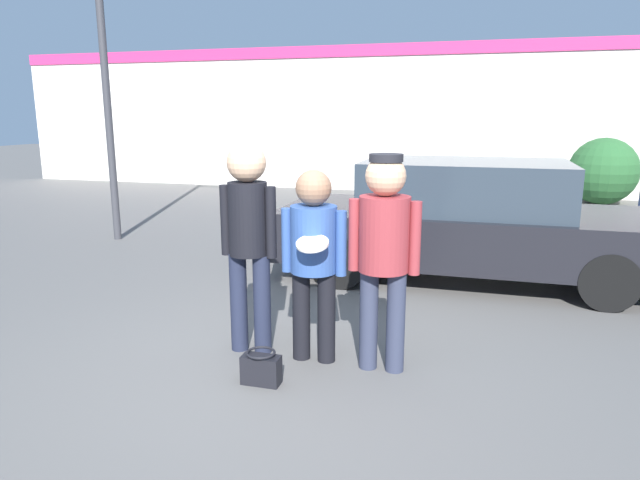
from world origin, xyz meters
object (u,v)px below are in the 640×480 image
Objects in this scene: street_lamp at (115,26)px; handbag at (261,368)px; person_middle_with_frisbee at (314,250)px; parked_car_near at (468,221)px; person_left at (248,229)px; person_right at (384,242)px; shrub at (603,171)px.

street_lamp reaches higher than handbag.
person_middle_with_frisbee is 5.38× the size of handbag.
person_left is at bearing -121.36° from parked_car_near.
person_middle_with_frisbee is 0.59m from person_right.
shrub is at bearing 71.26° from person_right.
handbag is at bearing -116.10° from person_middle_with_frisbee.
person_middle_with_frisbee is 10.63m from shrub.
person_left is 6.07× the size of handbag.
shrub is at bearing 68.00° from handbag.
handbag is at bearing -112.56° from parked_car_near.
person_left reaches higher than parked_car_near.
person_middle_with_frisbee is at bearing -2.75° from person_left.
handbag is at bearing -60.81° from person_left.
handbag is at bearing -112.00° from shrub.
street_lamp reaches higher than parked_car_near.
person_left is 0.60m from person_middle_with_frisbee.
person_left is at bearing 177.33° from person_right.
parked_car_near is 7.51m from shrub.
shrub is 11.24m from handbag.
person_right is 6.49m from street_lamp.
person_right reaches higher than handbag.
street_lamp is at bearing 139.21° from person_middle_with_frisbee.
street_lamp is at bearing 135.20° from person_left.
person_middle_with_frisbee is 1.07× the size of shrub.
street_lamp is 18.02× the size of handbag.
parked_car_near is 0.87× the size of street_lamp.
person_left is 1.20× the size of shrub.
person_middle_with_frisbee is 1.03m from handbag.
person_middle_with_frisbee is at bearing -40.79° from street_lamp.
parked_car_near is at bearing 58.64° from person_left.
street_lamp is 6.63m from handbag.
parked_car_near is 3.10× the size of shrub.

